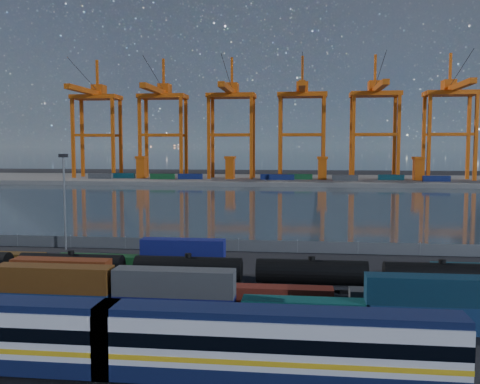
# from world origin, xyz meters

# --- Properties ---
(ground) EXTENTS (700.00, 700.00, 0.00)m
(ground) POSITION_xyz_m (0.00, 0.00, 0.00)
(ground) COLOR black
(ground) RESTS_ON ground
(harbor_water) EXTENTS (700.00, 700.00, 0.00)m
(harbor_water) POSITION_xyz_m (0.00, 105.00, 0.01)
(harbor_water) COLOR #2E3B43
(harbor_water) RESTS_ON ground
(far_quay) EXTENTS (700.00, 70.00, 2.00)m
(far_quay) POSITION_xyz_m (0.00, 210.00, 1.00)
(far_quay) COLOR #514F4C
(far_quay) RESTS_ON ground
(distant_mountains) EXTENTS (2470.00, 1100.00, 520.00)m
(distant_mountains) POSITION_xyz_m (63.02, 1600.00, 220.29)
(distant_mountains) COLOR #1E2630
(distant_mountains) RESTS_ON ground
(container_row_south) EXTENTS (139.51, 2.53, 5.39)m
(container_row_south) POSITION_xyz_m (-8.15, -9.08, 2.19)
(container_row_south) COLOR #3D3F42
(container_row_south) RESTS_ON ground
(container_row_mid) EXTENTS (139.96, 2.32, 4.94)m
(container_row_mid) POSITION_xyz_m (-5.34, -3.68, 1.44)
(container_row_mid) COLOR #414446
(container_row_mid) RESTS_ON ground
(container_row_north) EXTENTS (141.12, 2.37, 5.06)m
(container_row_north) POSITION_xyz_m (-2.79, 10.28, 1.83)
(container_row_north) COLOR navy
(container_row_north) RESTS_ON ground
(tanker_string) EXTENTS (122.64, 3.04, 4.35)m
(tanker_string) POSITION_xyz_m (4.21, 4.02, 2.18)
(tanker_string) COLOR black
(tanker_string) RESTS_ON ground
(waterfront_fence) EXTENTS (160.12, 0.12, 2.20)m
(waterfront_fence) POSITION_xyz_m (-0.00, 28.00, 1.00)
(waterfront_fence) COLOR #595B5E
(waterfront_fence) RESTS_ON ground
(yard_light_mast) EXTENTS (1.60, 0.40, 16.60)m
(yard_light_mast) POSITION_xyz_m (-30.00, 26.00, 9.30)
(yard_light_mast) COLOR slate
(yard_light_mast) RESTS_ON ground
(gantry_cranes) EXTENTS (198.93, 45.95, 62.22)m
(gantry_cranes) POSITION_xyz_m (-7.50, 203.35, 38.14)
(gantry_cranes) COLOR #C7500E
(gantry_cranes) RESTS_ON ground
(quay_containers) EXTENTS (172.58, 10.99, 2.60)m
(quay_containers) POSITION_xyz_m (-11.00, 195.46, 3.30)
(quay_containers) COLOR navy
(quay_containers) RESTS_ON far_quay
(straddle_carriers) EXTENTS (140.00, 7.00, 11.10)m
(straddle_carriers) POSITION_xyz_m (-2.50, 200.00, 7.82)
(straddle_carriers) COLOR #C7500E
(straddle_carriers) RESTS_ON far_quay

